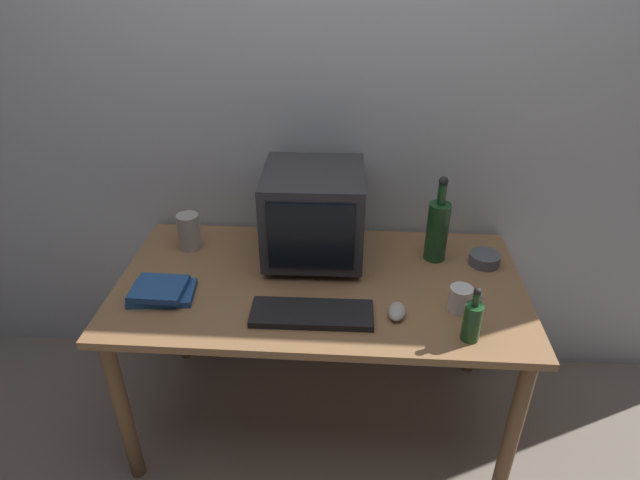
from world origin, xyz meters
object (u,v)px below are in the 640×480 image
crt_monitor (314,214)px  bottle_short (472,320)px  bottle_tall (437,229)px  cd_spindle (485,259)px  computer_mouse (397,311)px  metal_canister (189,231)px  mug (461,299)px  keyboard (312,314)px  book_stack (161,291)px

crt_monitor → bottle_short: bearing=-40.8°
bottle_tall → cd_spindle: (0.19, -0.03, -0.11)m
computer_mouse → metal_canister: bearing=163.1°
mug → keyboard: bearing=-171.7°
bottle_tall → metal_canister: bottle_tall is taller
book_stack → cd_spindle: book_stack is taller
bottle_short → metal_canister: (-1.06, 0.50, 0.00)m
cd_spindle → metal_canister: 1.19m
metal_canister → crt_monitor: bearing=-4.0°
computer_mouse → bottle_short: size_ratio=0.50×
book_stack → keyboard: bearing=-8.2°
crt_monitor → computer_mouse: (0.31, -0.36, -0.17)m
crt_monitor → keyboard: size_ratio=0.94×
cd_spindle → keyboard: bearing=-150.2°
crt_monitor → computer_mouse: 0.51m
book_stack → cd_spindle: size_ratio=2.01×
crt_monitor → bottle_tall: bearing=2.1°
computer_mouse → cd_spindle: (0.36, 0.35, 0.00)m
metal_canister → cd_spindle: bearing=-2.4°
mug → metal_canister: bearing=161.6°
bottle_short → mug: bottle_short is taller
keyboard → bottle_tall: (0.46, 0.41, 0.12)m
keyboard → computer_mouse: (0.29, 0.02, 0.01)m
metal_canister → bottle_short: bearing=-25.5°
mug → cd_spindle: size_ratio=1.00×
keyboard → bottle_tall: size_ratio=1.18×
bottle_tall → bottle_short: size_ratio=1.78×
computer_mouse → mug: (0.22, 0.05, 0.03)m
bottle_short → metal_canister: bearing=154.5°
keyboard → bottle_short: bottle_short is taller
book_stack → cd_spindle: 1.24m
keyboard → book_stack: size_ratio=1.74×
bottle_short → book_stack: 1.08m
bottle_short → bottle_tall: bearing=96.8°
crt_monitor → cd_spindle: 0.70m
crt_monitor → mug: 0.64m
bottle_tall → book_stack: bearing=-162.1°
bottle_short → crt_monitor: bearing=139.2°
bottle_short → mug: size_ratio=1.67×
crt_monitor → computer_mouse: size_ratio=3.95×
keyboard → cd_spindle: 0.75m
mug → bottle_tall: bearing=98.7°
bottle_short → cd_spindle: 0.48m
computer_mouse → metal_canister: size_ratio=0.67×
computer_mouse → mug: mug is taller
crt_monitor → book_stack: size_ratio=1.64×
book_stack → metal_canister: bearing=87.7°
keyboard → mug: mug is taller
computer_mouse → bottle_short: 0.26m
mug → computer_mouse: bearing=-167.2°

